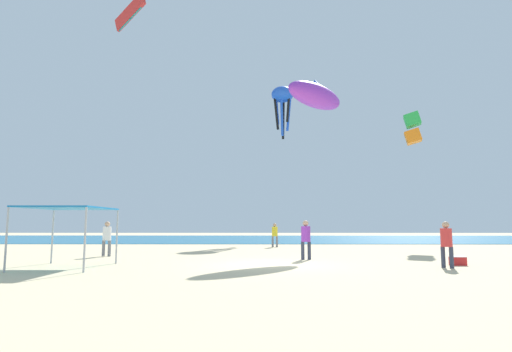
{
  "coord_description": "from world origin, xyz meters",
  "views": [
    {
      "loc": [
        -0.48,
        -16.81,
        1.63
      ],
      "look_at": [
        -0.82,
        15.33,
        5.33
      ],
      "focal_mm": 28.99,
      "sensor_mm": 36.0,
      "label": 1
    }
  ],
  "objects_px": {
    "person_near_tent": "(446,241)",
    "cooler_box": "(458,261)",
    "kite_parafoil_red": "(130,13)",
    "person_rightmost": "(275,233)",
    "kite_octopus_blue": "(282,97)",
    "person_leftmost": "(306,237)",
    "person_central": "(107,236)",
    "kite_inflatable_purple": "(315,96)",
    "canopy_tent": "(69,210)",
    "kite_box_green": "(413,128)"
  },
  "relations": [
    {
      "from": "person_near_tent",
      "to": "cooler_box",
      "type": "distance_m",
      "value": 1.55
    },
    {
      "from": "kite_parafoil_red",
      "to": "person_rightmost",
      "type": "bearing_deg",
      "value": -164.06
    },
    {
      "from": "kite_octopus_blue",
      "to": "person_leftmost",
      "type": "bearing_deg",
      "value": 128.92
    },
    {
      "from": "person_central",
      "to": "person_leftmost",
      "type": "bearing_deg",
      "value": -3.63
    },
    {
      "from": "kite_inflatable_purple",
      "to": "kite_octopus_blue",
      "type": "distance_m",
      "value": 15.05
    },
    {
      "from": "canopy_tent",
      "to": "person_near_tent",
      "type": "distance_m",
      "value": 14.19
    },
    {
      "from": "person_rightmost",
      "to": "kite_inflatable_purple",
      "type": "relative_size",
      "value": 0.35
    },
    {
      "from": "kite_parafoil_red",
      "to": "kite_octopus_blue",
      "type": "distance_m",
      "value": 15.59
    },
    {
      "from": "kite_box_green",
      "to": "person_near_tent",
      "type": "bearing_deg",
      "value": -178.81
    },
    {
      "from": "person_rightmost",
      "to": "cooler_box",
      "type": "height_order",
      "value": "person_rightmost"
    },
    {
      "from": "kite_parafoil_red",
      "to": "person_central",
      "type": "bearing_deg",
      "value": 143.15
    },
    {
      "from": "kite_inflatable_purple",
      "to": "kite_box_green",
      "type": "relative_size",
      "value": 2.02
    },
    {
      "from": "person_central",
      "to": "kite_box_green",
      "type": "distance_m",
      "value": 21.96
    },
    {
      "from": "canopy_tent",
      "to": "person_near_tent",
      "type": "height_order",
      "value": "canopy_tent"
    },
    {
      "from": "person_leftmost",
      "to": "kite_parafoil_red",
      "type": "xyz_separation_m",
      "value": [
        -13.37,
        14.78,
        18.75
      ]
    },
    {
      "from": "canopy_tent",
      "to": "cooler_box",
      "type": "xyz_separation_m",
      "value": [
        14.99,
        0.99,
        -1.95
      ]
    },
    {
      "from": "person_leftmost",
      "to": "kite_box_green",
      "type": "relative_size",
      "value": 0.75
    },
    {
      "from": "person_leftmost",
      "to": "cooler_box",
      "type": "height_order",
      "value": "person_leftmost"
    },
    {
      "from": "cooler_box",
      "to": "canopy_tent",
      "type": "bearing_deg",
      "value": -176.22
    },
    {
      "from": "cooler_box",
      "to": "kite_parafoil_red",
      "type": "height_order",
      "value": "kite_parafoil_red"
    },
    {
      "from": "kite_parafoil_red",
      "to": "kite_box_green",
      "type": "distance_m",
      "value": 25.42
    },
    {
      "from": "person_near_tent",
      "to": "kite_box_green",
      "type": "relative_size",
      "value": 0.72
    },
    {
      "from": "person_rightmost",
      "to": "kite_octopus_blue",
      "type": "xyz_separation_m",
      "value": [
        1.16,
        10.03,
        12.84
      ]
    },
    {
      "from": "person_near_tent",
      "to": "cooler_box",
      "type": "bearing_deg",
      "value": 97.39
    },
    {
      "from": "cooler_box",
      "to": "person_central",
      "type": "bearing_deg",
      "value": 164.68
    },
    {
      "from": "person_leftmost",
      "to": "kite_parafoil_red",
      "type": "relative_size",
      "value": 0.51
    },
    {
      "from": "person_central",
      "to": "kite_octopus_blue",
      "type": "distance_m",
      "value": 24.29
    },
    {
      "from": "person_leftmost",
      "to": "person_rightmost",
      "type": "distance_m",
      "value": 9.95
    },
    {
      "from": "person_rightmost",
      "to": "kite_box_green",
      "type": "height_order",
      "value": "kite_box_green"
    },
    {
      "from": "kite_box_green",
      "to": "kite_octopus_blue",
      "type": "bearing_deg",
      "value": 61.07
    },
    {
      "from": "kite_parafoil_red",
      "to": "cooler_box",
      "type": "bearing_deg",
      "value": 175.45
    },
    {
      "from": "person_near_tent",
      "to": "person_leftmost",
      "type": "distance_m",
      "value": 5.95
    },
    {
      "from": "cooler_box",
      "to": "kite_octopus_blue",
      "type": "height_order",
      "value": "kite_octopus_blue"
    },
    {
      "from": "cooler_box",
      "to": "kite_octopus_blue",
      "type": "distance_m",
      "value": 26.8
    },
    {
      "from": "cooler_box",
      "to": "person_leftmost",
      "type": "bearing_deg",
      "value": 156.46
    },
    {
      "from": "person_rightmost",
      "to": "kite_octopus_blue",
      "type": "relative_size",
      "value": 0.33
    },
    {
      "from": "kite_octopus_blue",
      "to": "cooler_box",
      "type": "bearing_deg",
      "value": 143.18
    },
    {
      "from": "person_near_tent",
      "to": "person_leftmost",
      "type": "xyz_separation_m",
      "value": [
        -4.82,
        3.48,
        0.04
      ]
    },
    {
      "from": "person_near_tent",
      "to": "person_central",
      "type": "xyz_separation_m",
      "value": [
        -14.57,
        5.23,
        0.01
      ]
    },
    {
      "from": "kite_inflatable_purple",
      "to": "kite_octopus_blue",
      "type": "xyz_separation_m",
      "value": [
        -1.23,
        14.34,
        4.4
      ]
    },
    {
      "from": "person_near_tent",
      "to": "kite_parafoil_red",
      "type": "distance_m",
      "value": 31.9
    },
    {
      "from": "kite_box_green",
      "to": "person_rightmost",
      "type": "bearing_deg",
      "value": 111.02
    },
    {
      "from": "person_leftmost",
      "to": "kite_octopus_blue",
      "type": "bearing_deg",
      "value": -104.7
    },
    {
      "from": "person_leftmost",
      "to": "cooler_box",
      "type": "relative_size",
      "value": 3.1
    },
    {
      "from": "person_near_tent",
      "to": "person_rightmost",
      "type": "xyz_separation_m",
      "value": [
        -5.9,
        13.37,
        -0.03
      ]
    },
    {
      "from": "person_central",
      "to": "person_rightmost",
      "type": "height_order",
      "value": "person_central"
    },
    {
      "from": "person_central",
      "to": "kite_box_green",
      "type": "xyz_separation_m",
      "value": [
        18.73,
        8.7,
        7.47
      ]
    },
    {
      "from": "kite_octopus_blue",
      "to": "kite_box_green",
      "type": "relative_size",
      "value": 2.12
    },
    {
      "from": "kite_inflatable_purple",
      "to": "kite_parafoil_red",
      "type": "bearing_deg",
      "value": -79.1
    },
    {
      "from": "person_near_tent",
      "to": "person_central",
      "type": "relative_size",
      "value": 0.99
    }
  ]
}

